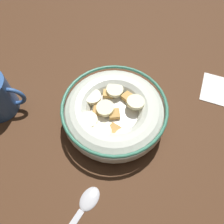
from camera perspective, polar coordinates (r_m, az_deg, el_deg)
ground_plane at (r=44.27cm, az=0.00°, el=-2.64°), size 107.95×107.95×2.00cm
cereal_bowl at (r=40.87cm, az=-0.06°, el=-0.06°), size 19.56×19.56×5.55cm
spoon at (r=38.35cm, az=-8.30°, el=-23.72°), size 8.65×12.24×0.80cm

